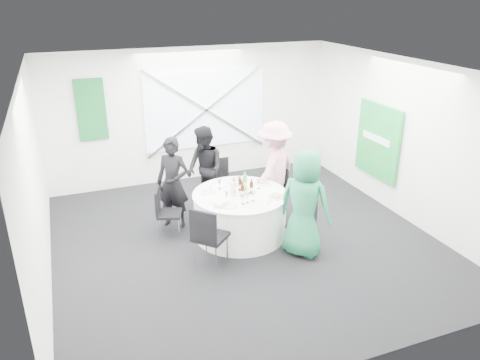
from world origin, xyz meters
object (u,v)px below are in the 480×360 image
object	(u,v)px
banquet_table	(240,214)
green_water_bottle	(245,183)
clear_water_bottle	(232,189)
chair_front_left	(207,233)
chair_back	(220,181)
person_woman_green	(305,204)
person_woman_pink	(274,169)
person_man_back	(205,170)
chair_back_right	(276,187)
chair_back_left	(165,209)
person_man_back_left	(173,183)
chair_front_right	(306,220)

from	to	relation	value
banquet_table	green_water_bottle	bearing A→B (deg)	39.35
clear_water_bottle	chair_front_left	bearing A→B (deg)	-132.38
chair_back	person_woman_green	world-z (taller)	person_woman_green
chair_back	person_woman_pink	size ratio (longest dim) A/B	0.57
person_woman_green	clear_water_bottle	distance (m)	1.20
person_woman_pink	person_woman_green	size ratio (longest dim) A/B	1.02
person_man_back	chair_back_right	bearing A→B (deg)	52.10
person_woman_pink	green_water_bottle	xyz separation A→B (m)	(-0.75, -0.46, 0.02)
chair_back_left	clear_water_bottle	size ratio (longest dim) A/B	2.70
person_woman_green	person_woman_pink	bearing A→B (deg)	-44.68
chair_back_right	person_man_back_left	xyz separation A→B (m)	(-1.87, 0.16, 0.30)
chair_front_right	person_woman_pink	bearing A→B (deg)	-137.95
chair_back	person_woman_green	xyz separation A→B (m)	(0.70, -1.92, 0.27)
person_woman_pink	banquet_table	bearing A→B (deg)	0.00
green_water_bottle	chair_front_left	bearing A→B (deg)	-136.80
chair_back_left	clear_water_bottle	world-z (taller)	clear_water_bottle
chair_front_left	person_woman_pink	distance (m)	2.16
chair_back_right	chair_front_right	world-z (taller)	chair_front_right
chair_back_right	green_water_bottle	world-z (taller)	green_water_bottle
chair_back_right	chair_front_left	xyz separation A→B (m)	(-1.74, -1.35, 0.08)
banquet_table	person_woman_green	bearing A→B (deg)	-51.91
person_man_back	green_water_bottle	distance (m)	1.12
banquet_table	chair_front_right	world-z (taller)	chair_front_right
chair_back	clear_water_bottle	size ratio (longest dim) A/B	3.16
person_man_back	chair_back	bearing A→B (deg)	49.95
chair_front_left	person_man_back	distance (m)	2.02
chair_front_left	green_water_bottle	distance (m)	1.31
chair_front_right	chair_back_right	bearing A→B (deg)	-140.59
chair_back	chair_back_right	distance (m)	1.04
person_woman_pink	chair_back_right	bearing A→B (deg)	162.60
chair_front_right	green_water_bottle	size ratio (longest dim) A/B	2.66
chair_back_right	person_man_back	bearing A→B (deg)	-147.87
chair_front_left	person_woman_pink	size ratio (longest dim) A/B	0.57
chair_front_right	chair_front_left	distance (m)	1.60
green_water_bottle	chair_front_right	bearing A→B (deg)	-53.25
chair_back	chair_front_left	bearing A→B (deg)	-114.19
chair_back_right	person_man_back_left	world-z (taller)	person_man_back_left
chair_back	chair_front_left	distance (m)	1.97
chair_back	chair_front_right	xyz separation A→B (m)	(0.80, -1.83, -0.07)
person_man_back_left	clear_water_bottle	world-z (taller)	person_man_back_left
banquet_table	chair_front_left	distance (m)	1.13
person_man_back_left	clear_water_bottle	size ratio (longest dim) A/B	5.11
chair_back_right	green_water_bottle	xyz separation A→B (m)	(-0.81, -0.48, 0.39)
person_man_back	person_woman_pink	distance (m)	1.26
chair_back_left	green_water_bottle	bearing A→B (deg)	-84.15
chair_back_right	chair_front_left	bearing A→B (deg)	-84.04
green_water_bottle	clear_water_bottle	size ratio (longest dim) A/B	1.05
chair_back_right	chair_front_left	size ratio (longest dim) A/B	0.87
chair_front_left	person_man_back	world-z (taller)	person_man_back
chair_front_right	banquet_table	bearing A→B (deg)	-90.00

